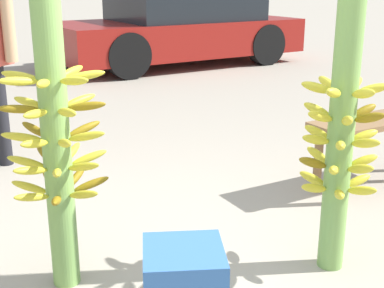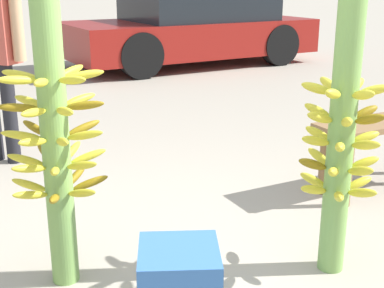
{
  "view_description": "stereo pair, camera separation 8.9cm",
  "coord_description": "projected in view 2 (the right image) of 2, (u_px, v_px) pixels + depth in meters",
  "views": [
    {
      "loc": [
        -0.2,
        -2.12,
        1.44
      ],
      "look_at": [
        0.03,
        0.46,
        0.63
      ],
      "focal_mm": 50.0,
      "sensor_mm": 36.0,
      "label": 1
    },
    {
      "loc": [
        -0.11,
        -2.12,
        1.44
      ],
      "look_at": [
        0.03,
        0.46,
        0.63
      ],
      "focal_mm": 50.0,
      "sensor_mm": 36.0,
      "label": 2
    }
  ],
  "objects": [
    {
      "name": "banana_stalk_left",
      "position": [
        55.0,
        141.0,
        2.44
      ],
      "size": [
        0.48,
        0.48,
        1.41
      ],
      "color": "#7AA851",
      "rests_on": "ground_plane"
    },
    {
      "name": "parked_car",
      "position": [
        192.0,
        28.0,
        8.97
      ],
      "size": [
        4.48,
        3.43,
        1.23
      ],
      "rotation": [
        0.0,
        0.0,
        2.03
      ],
      "color": "maroon",
      "rests_on": "ground_plane"
    },
    {
      "name": "banana_stalk_center",
      "position": [
        341.0,
        133.0,
        2.55
      ],
      "size": [
        0.42,
        0.41,
        1.47
      ],
      "color": "#7AA851",
      "rests_on": "ground_plane"
    },
    {
      "name": "produce_crate",
      "position": [
        179.0,
        285.0,
        2.3
      ],
      "size": [
        0.34,
        0.34,
        0.34
      ],
      "color": "#386BB2",
      "rests_on": "ground_plane"
    }
  ]
}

